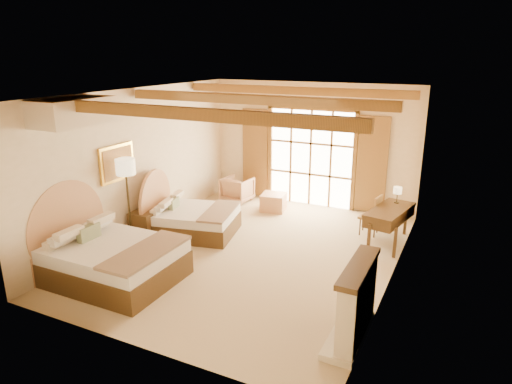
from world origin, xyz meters
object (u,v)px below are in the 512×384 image
Objects in this scene: armchair at (237,189)px; desk at (389,225)px; bed_near at (106,254)px; bed_far at (188,216)px; nightstand at (145,225)px.

desk reaches higher than armchair.
bed_near is 3.04× the size of armchair.
nightstand is at bearing -143.71° from bed_far.
bed_near reaches higher than bed_far.
desk is at bearing 21.13° from nightstand.
bed_far is at bearing 87.97° from bed_near.
armchair reaches higher than nightstand.
desk is (4.82, 2.06, 0.11)m from nightstand.
bed_far is at bearing 46.60° from nightstand.
bed_near is at bearing -74.68° from nightstand.
armchair is at bearing 78.75° from bed_far.
bed_far is at bearing -150.90° from desk.
bed_far reaches higher than nightstand.
desk is at bearing 41.64° from bed_near.
bed_far reaches higher than desk.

